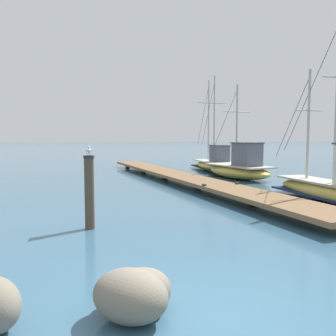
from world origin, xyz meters
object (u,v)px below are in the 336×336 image
(fishing_boat_0, at_px, (240,168))
(shore_rock_near_right, at_px, (134,293))
(fishing_boat_2, at_px, (216,163))
(perched_seagull, at_px, (89,150))
(mooring_piling, at_px, (89,191))

(fishing_boat_0, relative_size, shore_rock_near_right, 3.94)
(fishing_boat_2, xyz_separation_m, perched_seagull, (-10.46, -14.90, 1.59))
(fishing_boat_0, distance_m, fishing_boat_2, 5.40)
(shore_rock_near_right, bearing_deg, perched_seagull, 92.15)
(shore_rock_near_right, bearing_deg, fishing_boat_2, 62.88)
(shore_rock_near_right, bearing_deg, mooring_piling, 92.16)
(mooring_piling, bearing_deg, shore_rock_near_right, -87.84)
(perched_seagull, height_order, shore_rock_near_right, perched_seagull)
(fishing_boat_0, relative_size, mooring_piling, 2.84)
(fishing_boat_2, bearing_deg, perched_seagull, -125.06)
(mooring_piling, relative_size, perched_seagull, 5.29)
(mooring_piling, relative_size, shore_rock_near_right, 1.39)
(fishing_boat_0, bearing_deg, shore_rock_near_right, -122.79)
(fishing_boat_0, relative_size, fishing_boat_2, 0.67)
(perched_seagull, bearing_deg, shore_rock_near_right, -87.85)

